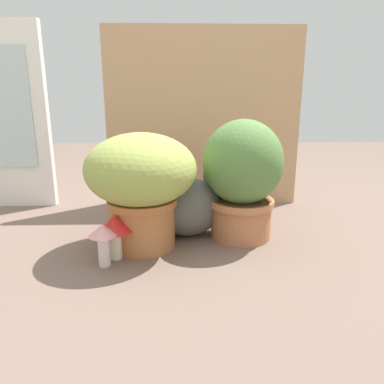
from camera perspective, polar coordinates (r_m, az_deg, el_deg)
name	(u,v)px	position (r m, az deg, el deg)	size (l,w,h in m)	color
ground_plane	(193,247)	(1.24, 0.13, -8.98)	(6.00, 6.00, 0.00)	brown
cardboard_backdrop	(203,119)	(1.67, 1.85, 11.85)	(0.91, 0.03, 0.82)	tan
window_panel_white	(10,117)	(1.83, -27.64, 10.85)	(0.35, 0.05, 0.84)	white
grass_planter	(141,181)	(1.18, -8.30, 1.82)	(0.37, 0.37, 0.40)	#B16D3C
leafy_planter	(242,176)	(1.27, 8.24, 2.59)	(0.29, 0.29, 0.44)	#B46D46
cat	(193,204)	(1.30, 0.22, -1.97)	(0.39, 0.23, 0.32)	#595A56
mushroom_ornament_red	(115,227)	(1.14, -12.53, -5.55)	(0.12, 0.12, 0.15)	#E9E5C6
mushroom_ornament_pink	(103,237)	(1.10, -14.37, -7.11)	(0.09, 0.09, 0.14)	silver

